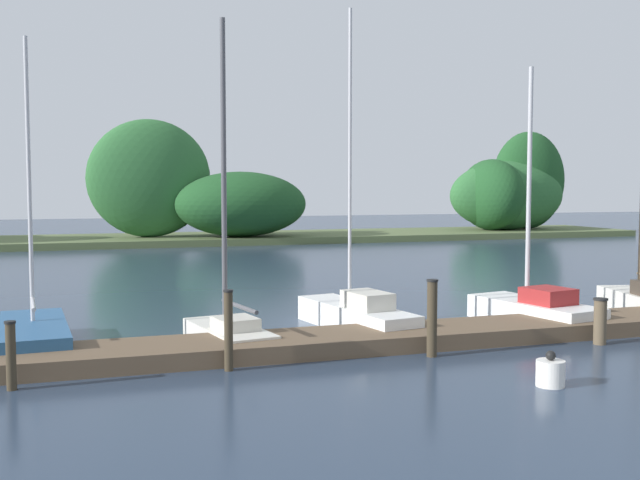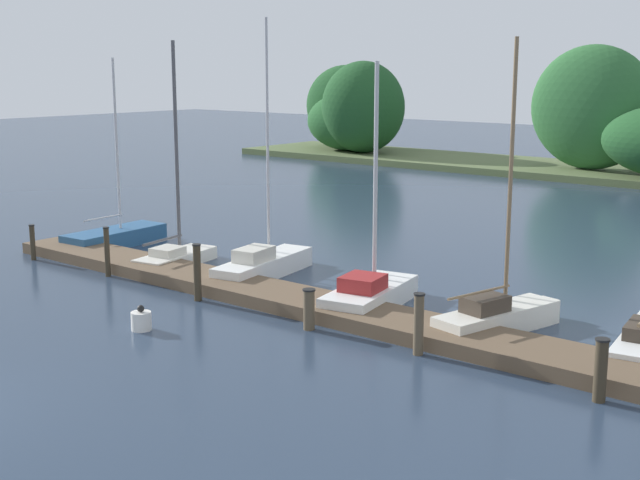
% 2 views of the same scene
% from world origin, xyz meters
% --- Properties ---
extents(dock_pier, '(21.37, 1.80, 0.35)m').
position_xyz_m(dock_pier, '(0.00, 10.08, 0.17)').
color(dock_pier, brown).
rests_on(dock_pier, ground).
extents(far_shore, '(56.99, 8.55, 7.43)m').
position_xyz_m(far_shore, '(-1.31, 41.44, 2.76)').
color(far_shore, '#56663D').
rests_on(far_shore, ground).
extents(sailboat_0, '(1.57, 4.13, 6.50)m').
position_xyz_m(sailboat_0, '(-9.28, 12.11, 0.34)').
color(sailboat_0, '#285684').
rests_on(sailboat_0, ground).
extents(sailboat_1, '(1.59, 3.31, 6.99)m').
position_xyz_m(sailboat_1, '(-5.30, 11.35, 0.42)').
color(sailboat_1, silver).
rests_on(sailboat_1, ground).
extents(sailboat_2, '(1.74, 4.44, 7.60)m').
position_xyz_m(sailboat_2, '(-2.11, 12.06, 0.41)').
color(sailboat_2, white).
rests_on(sailboat_2, ground).
extents(sailboat_3, '(1.94, 3.90, 6.34)m').
position_xyz_m(sailboat_3, '(2.35, 11.35, 0.41)').
color(sailboat_3, white).
rests_on(sailboat_3, ground).
extents(mooring_piling_0, '(0.19, 0.19, 1.17)m').
position_xyz_m(mooring_piling_0, '(-9.46, 8.82, 0.59)').
color(mooring_piling_0, '#3D3323').
rests_on(mooring_piling_0, ground).
extents(mooring_piling_1, '(0.19, 0.19, 1.51)m').
position_xyz_m(mooring_piling_1, '(-5.74, 9.00, 0.76)').
color(mooring_piling_1, '#3D3323').
rests_on(mooring_piling_1, ground).
extents(mooring_piling_2, '(0.24, 0.24, 1.56)m').
position_xyz_m(mooring_piling_2, '(-1.64, 8.88, 0.79)').
color(mooring_piling_2, '#3D3323').
rests_on(mooring_piling_2, ground).
extents(mooring_piling_3, '(0.31, 0.31, 1.01)m').
position_xyz_m(mooring_piling_3, '(2.36, 8.81, 0.51)').
color(mooring_piling_3, brown).
rests_on(mooring_piling_3, ground).
extents(channel_buoy_0, '(0.49, 0.49, 0.62)m').
position_xyz_m(channel_buoy_0, '(-0.73, 6.22, 0.24)').
color(channel_buoy_0, white).
rests_on(channel_buoy_0, ground).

